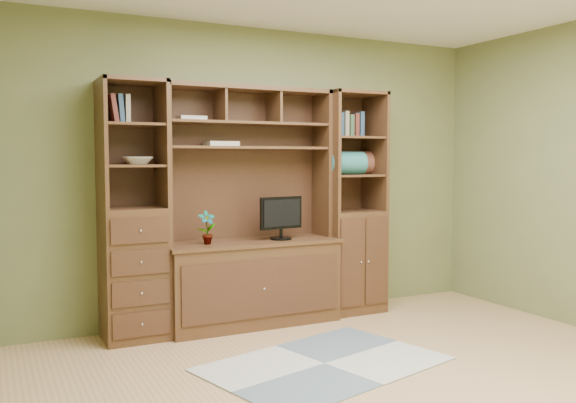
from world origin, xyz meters
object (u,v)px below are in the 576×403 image
center_hutch (252,207)px  left_tower (133,211)px  monitor (281,210)px  right_tower (351,203)px

center_hutch → left_tower: (-1.00, 0.04, 0.00)m
center_hutch → left_tower: 1.00m
center_hutch → left_tower: size_ratio=1.00×
center_hutch → monitor: (0.26, -0.03, -0.04)m
center_hutch → left_tower: same height
left_tower → right_tower: 2.02m
left_tower → monitor: 1.26m
left_tower → monitor: (1.26, -0.07, -0.04)m
left_tower → right_tower: same height
center_hutch → monitor: 0.27m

